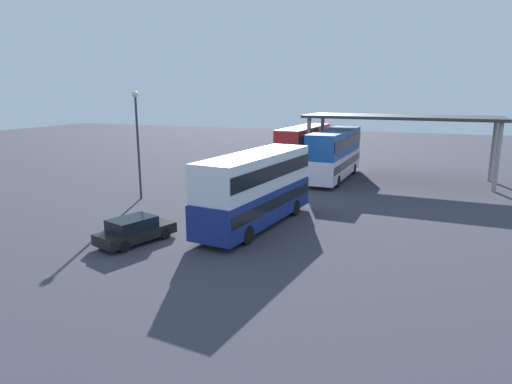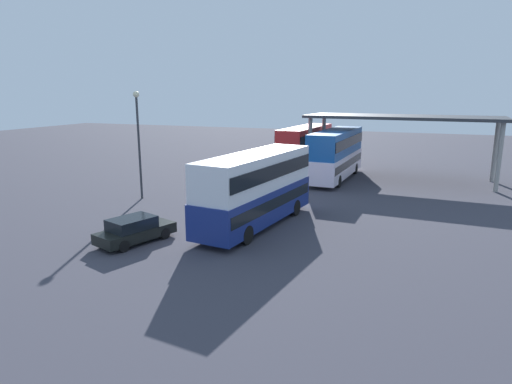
# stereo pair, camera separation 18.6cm
# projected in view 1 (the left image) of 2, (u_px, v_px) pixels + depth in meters

# --- Properties ---
(ground_plane) EXTENTS (140.00, 140.00, 0.00)m
(ground_plane) POSITION_uv_depth(u_px,v_px,m) (211.00, 239.00, 23.38)
(ground_plane) COLOR #3A3943
(double_decker_main) EXTENTS (3.81, 10.25, 4.22)m
(double_decker_main) POSITION_uv_depth(u_px,v_px,m) (256.00, 187.00, 25.25)
(double_decker_main) COLOR navy
(double_decker_main) RESTS_ON ground_plane
(parked_hatchback) EXTENTS (2.86, 4.40, 1.35)m
(parked_hatchback) POSITION_uv_depth(u_px,v_px,m) (135.00, 230.00, 22.65)
(parked_hatchback) COLOR black
(parked_hatchback) RESTS_ON ground_plane
(double_decker_near_canopy) EXTENTS (3.08, 10.95, 4.29)m
(double_decker_near_canopy) POSITION_uv_depth(u_px,v_px,m) (304.00, 146.00, 43.70)
(double_decker_near_canopy) COLOR orange
(double_decker_near_canopy) RESTS_ON ground_plane
(double_decker_mid_row) EXTENTS (3.04, 10.90, 4.34)m
(double_decker_mid_row) POSITION_uv_depth(u_px,v_px,m) (335.00, 153.00, 39.01)
(double_decker_mid_row) COLOR white
(double_decker_mid_row) RESTS_ON ground_plane
(depot_canopy) EXTENTS (16.65, 6.66, 5.61)m
(depot_canopy) POSITION_uv_depth(u_px,v_px,m) (400.00, 120.00, 38.41)
(depot_canopy) COLOR #33353A
(depot_canopy) RESTS_ON ground_plane
(lamppost_tall) EXTENTS (0.44, 0.44, 7.66)m
(lamppost_tall) POSITION_uv_depth(u_px,v_px,m) (137.00, 132.00, 31.19)
(lamppost_tall) COLOR #33353A
(lamppost_tall) RESTS_ON ground_plane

